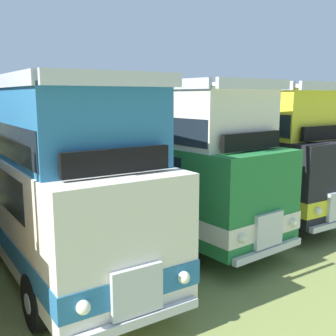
{
  "coord_description": "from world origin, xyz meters",
  "views": [
    {
      "loc": [
        2.08,
        -10.77,
        4.14
      ],
      "look_at": [
        10.37,
        0.66,
        1.62
      ],
      "focal_mm": 43.46,
      "sensor_mm": 36.0,
      "label": 1
    }
  ],
  "objects": [
    {
      "name": "bus_sixth_in_row",
      "position": [
        5.43,
        0.01,
        2.36
      ],
      "size": [
        3.02,
        11.29,
        4.52
      ],
      "color": "silver",
      "rests_on": "ground"
    },
    {
      "name": "bus_seventh_in_row",
      "position": [
        9.04,
        0.3,
        2.36
      ],
      "size": [
        2.83,
        10.33,
        4.52
      ],
      "color": "#237538",
      "rests_on": "ground"
    },
    {
      "name": "bus_eighth_in_row",
      "position": [
        12.67,
        0.27,
        2.35
      ],
      "size": [
        3.09,
        9.88,
        4.52
      ],
      "color": "black",
      "rests_on": "ground"
    }
  ]
}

